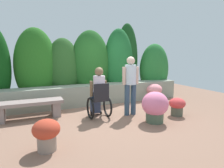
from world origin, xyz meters
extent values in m
plane|color=#896452|center=(0.00, 0.00, 0.00)|extent=(11.43, 11.43, 0.00)
cube|color=gray|center=(0.00, 1.42, 0.33)|extent=(6.31, 0.60, 0.65)
ellipsoid|color=#25661D|center=(-1.74, 2.16, 1.26)|extent=(1.35, 0.94, 2.51)
ellipsoid|color=#285622|center=(-0.86, 2.13, 1.10)|extent=(1.18, 0.82, 2.21)
ellipsoid|color=#225F22|center=(0.11, 2.08, 1.25)|extent=(1.43, 1.00, 2.51)
ellipsoid|color=#1F692F|center=(1.18, 1.95, 1.30)|extent=(1.14, 0.80, 2.60)
ellipsoid|color=#194B1E|center=(1.66, 2.19, 1.42)|extent=(0.90, 0.63, 2.85)
ellipsoid|color=#2A7834|center=(2.79, 1.94, 1.04)|extent=(1.28, 0.90, 2.08)
cube|color=gray|center=(-2.69, 0.62, 0.19)|extent=(0.20, 0.41, 0.38)
cube|color=gray|center=(-1.36, 0.62, 0.19)|extent=(0.20, 0.41, 0.38)
cube|color=gray|center=(-2.02, 0.62, 0.42)|extent=(1.69, 0.48, 0.09)
cube|color=black|center=(-0.35, -0.03, 0.50)|extent=(0.40, 0.40, 0.06)
cube|color=black|center=(-0.35, -0.21, 0.73)|extent=(0.40, 0.04, 0.40)
cube|color=black|center=(-0.35, 0.29, 0.10)|extent=(0.28, 0.12, 0.03)
torus|color=black|center=(-0.59, -0.03, 0.28)|extent=(0.05, 0.56, 0.56)
torus|color=black|center=(-0.11, -0.03, 0.28)|extent=(0.05, 0.56, 0.56)
cylinder|color=black|center=(-0.49, 0.22, 0.05)|extent=(0.03, 0.10, 0.10)
cylinder|color=black|center=(-0.21, 0.22, 0.05)|extent=(0.03, 0.10, 0.10)
cube|color=#374463|center=(-0.35, 0.07, 0.61)|extent=(0.30, 0.40, 0.16)
cube|color=#374463|center=(-0.35, 0.27, 0.27)|extent=(0.26, 0.14, 0.43)
cylinder|color=silver|center=(-0.35, -0.05, 0.86)|extent=(0.30, 0.30, 0.50)
cylinder|color=brown|center=(-0.54, 0.01, 0.78)|extent=(0.08, 0.08, 0.40)
cylinder|color=brown|center=(-0.16, 0.01, 0.78)|extent=(0.08, 0.08, 0.40)
sphere|color=brown|center=(-0.35, -0.05, 1.22)|extent=(0.22, 0.22, 0.22)
cylinder|color=#344E66|center=(0.42, -0.13, 0.43)|extent=(0.14, 0.14, 0.85)
cylinder|color=#344E66|center=(0.62, -0.13, 0.43)|extent=(0.14, 0.14, 0.85)
cylinder|color=silver|center=(0.52, -0.13, 1.11)|extent=(0.30, 0.30, 0.53)
cylinder|color=beige|center=(0.32, -0.13, 1.09)|extent=(0.09, 0.09, 0.47)
cylinder|color=beige|center=(0.72, -0.13, 1.09)|extent=(0.09, 0.09, 0.47)
sphere|color=beige|center=(0.52, -0.13, 1.49)|extent=(0.22, 0.22, 0.22)
cylinder|color=#4E5645|center=(1.65, -0.72, 0.13)|extent=(0.31, 0.31, 0.26)
ellipsoid|color=#264D1D|center=(1.65, -0.72, 0.30)|extent=(0.34, 0.34, 0.10)
ellipsoid|color=#D33F3F|center=(1.65, -0.72, 0.34)|extent=(0.44, 0.44, 0.30)
cylinder|color=gray|center=(-1.79, -1.34, 0.15)|extent=(0.32, 0.32, 0.29)
ellipsoid|color=#0E491D|center=(-1.79, -1.34, 0.34)|extent=(0.35, 0.35, 0.12)
ellipsoid|color=#BC3C27|center=(-1.79, -1.34, 0.39)|extent=(0.47, 0.47, 0.34)
cylinder|color=gray|center=(2.18, 1.06, 0.14)|extent=(0.32, 0.32, 0.29)
ellipsoid|color=#214D1F|center=(2.18, 1.06, 0.34)|extent=(0.36, 0.36, 0.14)
ellipsoid|color=pink|center=(2.18, 1.06, 0.40)|extent=(0.57, 0.57, 0.39)
cylinder|color=#475C47|center=(0.78, -0.90, 0.15)|extent=(0.43, 0.43, 0.30)
ellipsoid|color=#14441B|center=(0.78, -0.90, 0.37)|extent=(0.47, 0.47, 0.21)
ellipsoid|color=pink|center=(0.78, -0.90, 0.46)|extent=(0.65, 0.65, 0.59)
camera|label=1|loc=(-2.04, -4.68, 1.65)|focal=31.15mm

